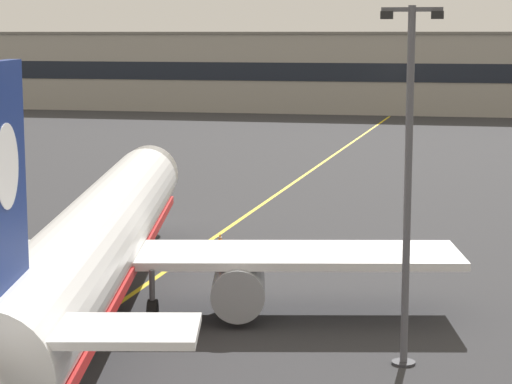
# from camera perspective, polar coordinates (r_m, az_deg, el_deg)

# --- Properties ---
(taxiway_centreline) EXTENTS (6.24, 179.91, 0.01)m
(taxiway_centreline) POSITION_cam_1_polar(r_m,az_deg,el_deg) (63.38, -1.79, -2.19)
(taxiway_centreline) COLOR yellow
(taxiway_centreline) RESTS_ON ground
(airliner_foreground) EXTENTS (32.30, 41.17, 11.65)m
(airliner_foreground) POSITION_cam_1_polar(r_m,az_deg,el_deg) (44.03, -9.10, -2.86)
(airliner_foreground) COLOR white
(airliner_foreground) RESTS_ON ground
(apron_lamp_post) EXTENTS (2.24, 0.90, 13.38)m
(apron_lamp_post) POSITION_cam_1_polar(r_m,az_deg,el_deg) (37.04, 8.69, 0.60)
(apron_lamp_post) COLOR #515156
(apron_lamp_post) RESTS_ON ground
(safety_cone_by_nose_gear) EXTENTS (0.44, 0.44, 0.55)m
(safety_cone_by_nose_gear) POSITION_cam_1_polar(r_m,az_deg,el_deg) (59.65, -2.07, -2.66)
(safety_cone_by_nose_gear) COLOR orange
(safety_cone_by_nose_gear) RESTS_ON ground
(terminal_building) EXTENTS (166.90, 12.40, 12.57)m
(terminal_building) POSITION_cam_1_polar(r_m,az_deg,el_deg) (157.51, 10.10, 6.73)
(terminal_building) COLOR #9E998E
(terminal_building) RESTS_ON ground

